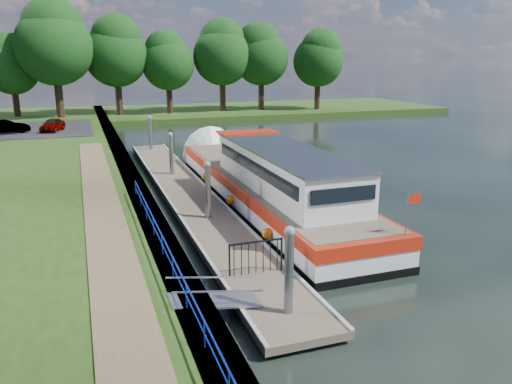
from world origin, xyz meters
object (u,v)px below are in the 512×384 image
object	(u,v)px
pontoon	(188,196)
barge	(262,181)
car_a	(52,125)
car_b	(7,127)

from	to	relation	value
pontoon	barge	distance (m)	4.01
car_a	car_b	distance (m)	3.62
barge	car_b	xyz separation A→B (m)	(-14.54, 24.25, 0.33)
car_a	car_b	size ratio (longest dim) A/B	0.95
barge	car_a	world-z (taller)	barge
pontoon	car_b	size ratio (longest dim) A/B	8.50
car_a	car_b	world-z (taller)	car_b
pontoon	car_b	xyz separation A→B (m)	(-10.95, 22.71, 1.23)
car_b	barge	bearing A→B (deg)	-167.08
barge	car_a	distance (m)	26.83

